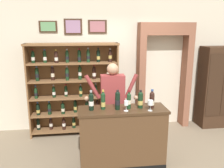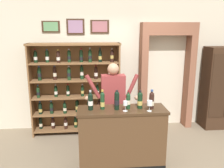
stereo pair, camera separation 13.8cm
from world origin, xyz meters
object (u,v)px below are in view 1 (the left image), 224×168
at_px(tasting_bottle_rosso, 91,101).
at_px(tasting_bottle_super_tuscan, 118,100).
at_px(tasting_bottle_chianti, 103,101).
at_px(tasting_bottle_vin_santo, 140,100).
at_px(tasting_bottle_riserva, 152,100).
at_px(wine_glass_right, 150,103).
at_px(side_cabinet, 216,87).
at_px(wine_glass_spare, 126,104).
at_px(shopkeeper, 113,97).
at_px(tasting_bottle_prosecco, 129,100).
at_px(tasting_counter, 122,137).
at_px(wine_shelf, 74,87).

distance_m(tasting_bottle_rosso, tasting_bottle_super_tuscan, 0.41).
distance_m(tasting_bottle_chianti, tasting_bottle_vin_santo, 0.59).
distance_m(tasting_bottle_riserva, wine_glass_right, 0.14).
bearing_deg(side_cabinet, wine_glass_spare, -148.09).
relative_size(tasting_bottle_vin_santo, wine_glass_spare, 1.80).
height_order(side_cabinet, tasting_bottle_rosso, side_cabinet).
xyz_separation_m(shopkeeper, tasting_bottle_prosecco, (0.18, -0.57, 0.11)).
distance_m(tasting_bottle_rosso, tasting_bottle_prosecco, 0.59).
distance_m(side_cabinet, wine_glass_spare, 2.79).
distance_m(tasting_counter, tasting_bottle_super_tuscan, 0.65).
relative_size(wine_shelf, wine_glass_right, 11.41).
relative_size(shopkeeper, tasting_bottle_riserva, 5.33).
relative_size(wine_shelf, tasting_bottle_prosecco, 6.42).
height_order(tasting_bottle_vin_santo, tasting_bottle_riserva, tasting_bottle_riserva).
relative_size(wine_shelf, wine_glass_spare, 11.80).
height_order(tasting_counter, shopkeeper, shopkeeper).
relative_size(wine_shelf, shopkeeper, 1.19).
bearing_deg(wine_shelf, tasting_bottle_rosso, -76.90).
bearing_deg(wine_glass_right, wine_shelf, 129.22).
height_order(wine_shelf, side_cabinet, wine_shelf).
bearing_deg(wine_glass_spare, side_cabinet, 31.91).
bearing_deg(tasting_bottle_vin_santo, tasting_counter, -178.64).
bearing_deg(shopkeeper, side_cabinet, 17.65).
height_order(tasting_bottle_rosso, tasting_bottle_riserva, tasting_bottle_rosso).
distance_m(wine_shelf, tasting_bottle_riserva, 1.85).
bearing_deg(tasting_counter, wine_glass_spare, -71.82).
height_order(tasting_counter, wine_glass_spare, wine_glass_spare).
bearing_deg(tasting_bottle_super_tuscan, shopkeeper, 90.18).
relative_size(tasting_bottle_riserva, wine_glass_right, 1.80).
distance_m(tasting_bottle_super_tuscan, wine_glass_spare, 0.15).
xyz_separation_m(tasting_bottle_super_tuscan, tasting_bottle_vin_santo, (0.37, 0.02, -0.02)).
xyz_separation_m(tasting_bottle_chianti, wine_glass_spare, (0.34, -0.13, -0.02)).
height_order(shopkeeper, tasting_bottle_super_tuscan, shopkeeper).
xyz_separation_m(shopkeeper, tasting_bottle_chianti, (-0.22, -0.55, 0.11)).
bearing_deg(tasting_bottle_riserva, tasting_bottle_chianti, 177.47).
height_order(tasting_bottle_prosecco, tasting_bottle_riserva, tasting_bottle_riserva).
bearing_deg(tasting_bottle_chianti, wine_glass_spare, -20.97).
relative_size(tasting_bottle_prosecco, wine_glass_spare, 1.84).
height_order(tasting_bottle_vin_santo, wine_glass_right, tasting_bottle_vin_santo).
bearing_deg(wine_glass_spare, tasting_bottle_super_tuscan, 143.08).
bearing_deg(tasting_bottle_vin_santo, tasting_bottle_super_tuscan, -176.16).
xyz_separation_m(wine_shelf, tasting_bottle_chianti, (0.50, -1.31, 0.09)).
bearing_deg(tasting_counter, wine_glass_right, -19.21).
distance_m(tasting_bottle_chianti, tasting_bottle_prosecco, 0.40).
xyz_separation_m(tasting_counter, shopkeeper, (-0.09, 0.57, 0.52)).
bearing_deg(tasting_bottle_rosso, tasting_bottle_super_tuscan, -2.75).
height_order(tasting_bottle_riserva, wine_glass_spare, tasting_bottle_riserva).
height_order(tasting_bottle_chianti, tasting_bottle_prosecco, tasting_bottle_chianti).
bearing_deg(wine_shelf, tasting_bottle_vin_santo, -50.75).
distance_m(tasting_bottle_rosso, wine_glass_right, 0.91).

